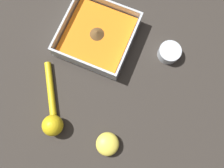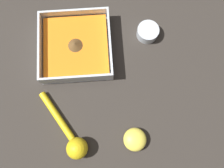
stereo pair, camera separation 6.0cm
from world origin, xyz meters
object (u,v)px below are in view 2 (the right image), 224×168
Objects in this scene: square_dish at (76,47)px; lemon_half at (135,139)px; spice_bowl at (148,32)px; lemon_squeezer at (72,140)px.

square_dish is 0.31m from lemon_half.
spice_bowl is 0.31m from lemon_half.
spice_bowl is at bearing 8.78° from square_dish.
lemon_squeezer is 0.17m from lemon_half.
square_dish is 1.09× the size of lemon_squeezer.
lemon_squeezer is (-0.23, -0.30, 0.01)m from spice_bowl.
spice_bowl is at bearing 109.86° from lemon_squeezer.
spice_bowl is 0.34× the size of lemon_squeezer.
square_dish is 0.22m from spice_bowl.
square_dish is 0.27m from lemon_squeezer.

